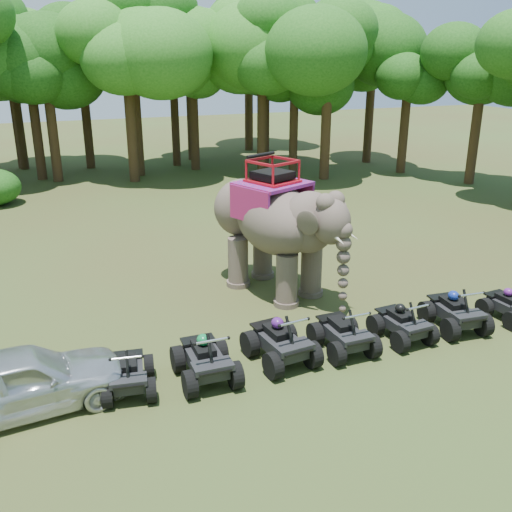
{
  "coord_description": "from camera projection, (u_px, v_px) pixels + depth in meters",
  "views": [
    {
      "loc": [
        -5.45,
        -12.74,
        7.3
      ],
      "look_at": [
        0.0,
        1.2,
        1.9
      ],
      "focal_mm": 40.0,
      "sensor_mm": 36.0,
      "label": 1
    }
  ],
  "objects": [
    {
      "name": "elephant",
      "position": [
        274.0,
        226.0,
        17.74
      ],
      "size": [
        4.08,
        5.62,
        4.32
      ],
      "primitive_type": null,
      "rotation": [
        0.0,
        0.0,
        0.4
      ],
      "color": "#4A3D36",
      "rests_on": "ground"
    },
    {
      "name": "ground",
      "position": [
        272.0,
        336.0,
        15.5
      ],
      "size": [
        110.0,
        110.0,
        0.0
      ],
      "primitive_type": "plane",
      "color": "#47381E",
      "rests_on": "ground"
    },
    {
      "name": "tree_40",
      "position": [
        249.0,
        78.0,
        42.77
      ],
      "size": [
        7.55,
        7.55,
        10.79
      ],
      "primitive_type": null,
      "color": "#195114",
      "rests_on": "ground"
    },
    {
      "name": "tree_1",
      "position": [
        193.0,
        99.0,
        35.77
      ],
      "size": [
        6.27,
        6.27,
        8.95
      ],
      "primitive_type": null,
      "color": "#195114",
      "rests_on": "ground"
    },
    {
      "name": "atv_4",
      "position": [
        403.0,
        319.0,
        15.11
      ],
      "size": [
        1.29,
        1.7,
        1.2
      ],
      "primitive_type": null,
      "rotation": [
        0.0,
        0.0,
        0.07
      ],
      "color": "black",
      "rests_on": "ground"
    },
    {
      "name": "tree_39",
      "position": [
        84.0,
        99.0,
        36.25
      ],
      "size": [
        6.21,
        6.21,
        8.86
      ],
      "primitive_type": null,
      "color": "#195114",
      "rests_on": "ground"
    },
    {
      "name": "tree_34",
      "position": [
        265.0,
        83.0,
        43.05
      ],
      "size": [
        7.05,
        7.05,
        10.07
      ],
      "primitive_type": null,
      "color": "#195114",
      "rests_on": "ground"
    },
    {
      "name": "tree_44",
      "position": [
        294.0,
        109.0,
        35.08
      ],
      "size": [
        5.49,
        5.49,
        7.85
      ],
      "primitive_type": null,
      "color": "#195114",
      "rests_on": "ground"
    },
    {
      "name": "tree_45",
      "position": [
        190.0,
        96.0,
        39.22
      ],
      "size": [
        6.11,
        6.11,
        8.72
      ],
      "primitive_type": null,
      "color": "#195114",
      "rests_on": "ground"
    },
    {
      "name": "tree_4",
      "position": [
        406.0,
        102.0,
        34.88
      ],
      "size": [
        6.05,
        6.05,
        8.64
      ],
      "primitive_type": null,
      "color": "#195114",
      "rests_on": "ground"
    },
    {
      "name": "tree_5",
      "position": [
        478.0,
        110.0,
        31.9
      ],
      "size": [
        5.84,
        5.84,
        8.34
      ],
      "primitive_type": null,
      "color": "#195114",
      "rests_on": "ground"
    },
    {
      "name": "tree_0",
      "position": [
        129.0,
        95.0,
        32.22
      ],
      "size": [
        6.93,
        6.93,
        9.9
      ],
      "primitive_type": null,
      "color": "#195114",
      "rests_on": "ground"
    },
    {
      "name": "atv_3",
      "position": [
        344.0,
        328.0,
        14.51
      ],
      "size": [
        1.29,
        1.75,
        1.28
      ],
      "primitive_type": null,
      "rotation": [
        0.0,
        0.0,
        0.02
      ],
      "color": "black",
      "rests_on": "ground"
    },
    {
      "name": "atv_0",
      "position": [
        128.0,
        368.0,
        12.78
      ],
      "size": [
        1.39,
        1.75,
        1.18
      ],
      "primitive_type": null,
      "rotation": [
        0.0,
        0.0,
        -0.15
      ],
      "color": "black",
      "rests_on": "ground"
    },
    {
      "name": "tree_32",
      "position": [
        33.0,
        105.0,
        32.93
      ],
      "size": [
        6.06,
        6.06,
        8.66
      ],
      "primitive_type": null,
      "color": "#195114",
      "rests_on": "ground"
    },
    {
      "name": "atv_6",
      "position": [
        511.0,
        301.0,
        16.24
      ],
      "size": [
        1.23,
        1.62,
        1.14
      ],
      "primitive_type": null,
      "rotation": [
        0.0,
        0.0,
        0.08
      ],
      "color": "black",
      "rests_on": "ground"
    },
    {
      "name": "tree_35",
      "position": [
        134.0,
        86.0,
        33.74
      ],
      "size": [
        7.46,
        7.46,
        10.66
      ],
      "primitive_type": null,
      "color": "#195114",
      "rests_on": "ground"
    },
    {
      "name": "atv_5",
      "position": [
        456.0,
        307.0,
        15.69
      ],
      "size": [
        1.43,
        1.87,
        1.31
      ],
      "primitive_type": null,
      "rotation": [
        0.0,
        0.0,
        -0.08
      ],
      "color": "black",
      "rests_on": "ground"
    },
    {
      "name": "parked_car",
      "position": [
        22.0,
        381.0,
        12.03
      ],
      "size": [
        4.45,
        2.16,
        1.46
      ],
      "primitive_type": "imported",
      "rotation": [
        0.0,
        0.0,
        1.67
      ],
      "color": "silver",
      "rests_on": "ground"
    },
    {
      "name": "atv_2",
      "position": [
        281.0,
        336.0,
        14.0
      ],
      "size": [
        1.56,
        2.0,
        1.38
      ],
      "primitive_type": null,
      "rotation": [
        0.0,
        0.0,
        0.11
      ],
      "color": "black",
      "rests_on": "ground"
    },
    {
      "name": "atv_1",
      "position": [
        205.0,
        354.0,
        13.23
      ],
      "size": [
        1.35,
        1.83,
        1.35
      ],
      "primitive_type": null,
      "rotation": [
        0.0,
        0.0,
        -0.01
      ],
      "color": "black",
      "rests_on": "ground"
    },
    {
      "name": "tree_36",
      "position": [
        175.0,
        109.0,
        37.34
      ],
      "size": [
        5.16,
        5.16,
        7.37
      ],
      "primitive_type": null,
      "color": "#195114",
      "rests_on": "ground"
    },
    {
      "name": "tree_30",
      "position": [
        49.0,
        104.0,
        32.37
      ],
      "size": [
        6.24,
        6.24,
        8.92
      ],
      "primitive_type": null,
      "color": "#195114",
      "rests_on": "ground"
    },
    {
      "name": "tree_31",
      "position": [
        371.0,
        95.0,
        38.16
      ],
      "size": [
        6.35,
        6.35,
        9.07
      ],
      "primitive_type": null,
      "color": "#195114",
      "rests_on": "ground"
    },
    {
      "name": "tree_38",
      "position": [
        265.0,
        86.0,
        35.72
      ],
      "size": [
        7.29,
        7.29,
        10.42
      ],
      "primitive_type": null,
      "color": "#195114",
      "rests_on": "ground"
    },
    {
      "name": "tree_2",
      "position": [
        262.0,
        95.0,
        34.41
      ],
      "size": [
        6.7,
        6.7,
        9.57
      ],
      "primitive_type": null,
      "color": "#195114",
      "rests_on": "ground"
    },
    {
      "name": "tree_3",
      "position": [
        327.0,
        98.0,
        32.92
      ],
      "size": [
        6.59,
        6.59,
        9.41
      ],
      "primitive_type": null,
      "color": "#195114",
      "rests_on": "ground"
    },
    {
      "name": "tree_43",
      "position": [
        13.0,
        97.0,
        36.17
      ],
      "size": [
        6.31,
        6.31,
        9.02
      ],
      "primitive_type": null,
      "color": "#195114",
      "rests_on": "ground"
    },
    {
      "name": "tree_33",
      "position": [
        17.0,
        108.0,
        36.1
      ],
      "size": [
        5.42,
        5.42,
        7.74
      ],
      "primitive_type": null,
      "color": "#195114",
      "rests_on": "ground"
    }
  ]
}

